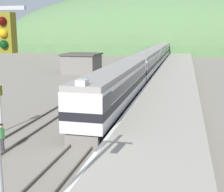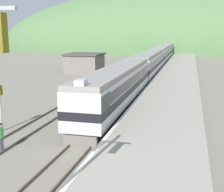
% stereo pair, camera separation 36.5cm
% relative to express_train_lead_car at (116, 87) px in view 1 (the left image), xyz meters
% --- Properties ---
extents(track_main, '(1.52, 180.00, 0.16)m').
position_rel_express_train_lead_car_xyz_m(track_main, '(0.00, 45.59, -2.07)').
color(track_main, '#4C443D').
rests_on(track_main, ground).
extents(track_siding, '(1.52, 180.00, 0.16)m').
position_rel_express_train_lead_car_xyz_m(track_siding, '(-4.92, 45.59, -2.07)').
color(track_siding, '#4C443D').
rests_on(track_siding, ground).
extents(platform, '(6.00, 140.00, 0.94)m').
position_rel_express_train_lead_car_xyz_m(platform, '(4.67, 25.59, -1.69)').
color(platform, '#9E9689').
rests_on(platform, ground).
extents(distant_hills, '(148.63, 66.88, 47.64)m').
position_rel_express_train_lead_car_xyz_m(distant_hills, '(0.00, 98.94, -2.15)').
color(distant_hills, '#517547').
rests_on(distant_hills, ground).
extents(station_shed, '(6.26, 6.53, 3.43)m').
position_rel_express_train_lead_car_xyz_m(station_shed, '(-11.83, 24.96, -0.41)').
color(station_shed, slate).
rests_on(station_shed, ground).
extents(express_train_lead_car, '(2.89, 21.14, 4.29)m').
position_rel_express_train_lead_car_xyz_m(express_train_lead_car, '(0.00, 0.00, 0.00)').
color(express_train_lead_car, black).
rests_on(express_train_lead_car, ground).
extents(carriage_second, '(2.88, 22.33, 3.93)m').
position_rel_express_train_lead_car_xyz_m(carriage_second, '(0.00, 22.85, -0.01)').
color(carriage_second, black).
rests_on(carriage_second, ground).
extents(carriage_third, '(2.88, 22.33, 3.93)m').
position_rel_express_train_lead_car_xyz_m(carriage_third, '(0.00, 46.06, -0.01)').
color(carriage_third, black).
rests_on(carriage_third, ground).
extents(carriage_fourth, '(2.88, 22.33, 3.93)m').
position_rel_express_train_lead_car_xyz_m(carriage_fourth, '(0.00, 69.26, -0.01)').
color(carriage_fourth, black).
rests_on(carriage_fourth, ground).
extents(track_worker, '(0.42, 0.37, 1.76)m').
position_rel_express_train_lead_car_xyz_m(track_worker, '(-4.44, -12.02, -1.15)').
color(track_worker, '#2D2D33').
rests_on(track_worker, ground).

